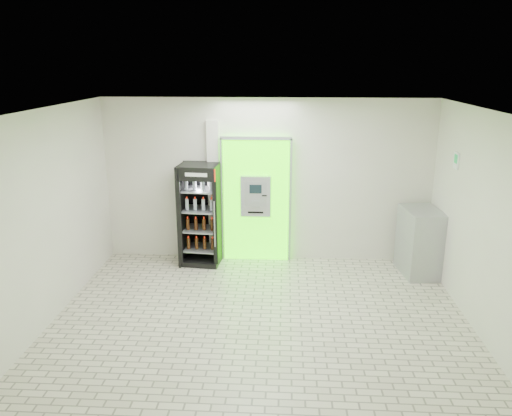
{
  "coord_description": "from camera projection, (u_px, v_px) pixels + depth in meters",
  "views": [
    {
      "loc": [
        0.32,
        -6.43,
        3.6
      ],
      "look_at": [
        -0.13,
        1.2,
        1.36
      ],
      "focal_mm": 35.0,
      "sensor_mm": 36.0,
      "label": 1
    }
  ],
  "objects": [
    {
      "name": "atm_assembly",
      "position": [
        256.0,
        199.0,
        9.18
      ],
      "size": [
        1.3,
        0.24,
        2.33
      ],
      "color": "#34FF00",
      "rests_on": "ground"
    },
    {
      "name": "exit_sign",
      "position": [
        456.0,
        161.0,
        7.76
      ],
      "size": [
        0.02,
        0.22,
        0.26
      ],
      "color": "white",
      "rests_on": "room_shell"
    },
    {
      "name": "steel_cabinet",
      "position": [
        420.0,
        242.0,
        8.69
      ],
      "size": [
        0.69,
        0.94,
        1.17
      ],
      "rotation": [
        0.0,
        0.0,
        0.12
      ],
      "color": "#9B9DA2",
      "rests_on": "ground"
    },
    {
      "name": "beverage_cooler",
      "position": [
        201.0,
        216.0,
        9.1
      ],
      "size": [
        0.75,
        0.7,
        1.86
      ],
      "rotation": [
        0.0,
        0.0,
        -0.09
      ],
      "color": "black",
      "rests_on": "ground"
    },
    {
      "name": "pillar",
      "position": [
        214.0,
        191.0,
        9.22
      ],
      "size": [
        0.22,
        0.11,
        2.6
      ],
      "color": "silver",
      "rests_on": "ground"
    },
    {
      "name": "room_shell",
      "position": [
        260.0,
        199.0,
        6.67
      ],
      "size": [
        6.0,
        6.0,
        6.0
      ],
      "color": "silver",
      "rests_on": "ground"
    },
    {
      "name": "ground",
      "position": [
        260.0,
        322.0,
        7.19
      ],
      "size": [
        6.0,
        6.0,
        0.0
      ],
      "primitive_type": "plane",
      "color": "beige",
      "rests_on": "ground"
    }
  ]
}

